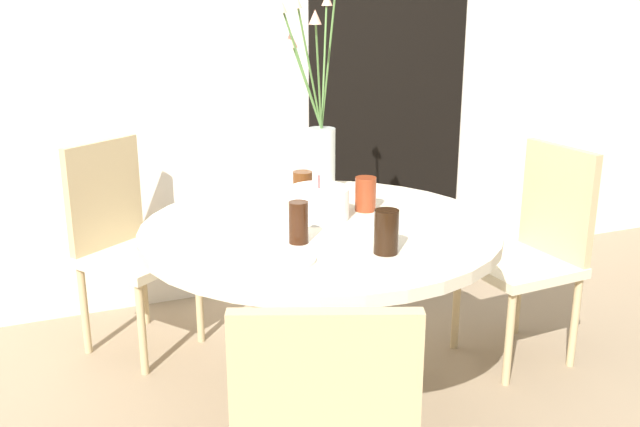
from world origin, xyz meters
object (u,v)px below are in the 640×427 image
drink_glass_1 (366,194)px  drink_glass_3 (298,222)px  birthday_cake (319,203)px  chair_near_front (535,243)px  drink_glass_0 (303,187)px  side_plate (285,259)px  chair_far_back (124,235)px  drink_glass_2 (386,232)px  flower_vase (319,130)px

drink_glass_1 → drink_glass_3: size_ratio=0.92×
birthday_cake → chair_near_front: bearing=-0.8°
chair_near_front → drink_glass_0: size_ratio=7.61×
side_plate → drink_glass_0: size_ratio=1.58×
side_plate → chair_near_front: bearing=15.9°
birthday_cake → drink_glass_3: 0.27m
drink_glass_1 → birthday_cake: bearing=-174.5°
chair_near_front → drink_glass_3: (-1.12, -0.21, 0.29)m
chair_far_back → drink_glass_2: chair_far_back is taller
drink_glass_2 → drink_glass_0: bearing=92.5°
drink_glass_2 → birthday_cake: bearing=97.0°
chair_near_front → birthday_cake: size_ratio=4.19×
drink_glass_3 → chair_far_back: bearing=114.3°
chair_far_back → flower_vase: size_ratio=1.09×
drink_glass_2 → chair_far_back: bearing=119.3°
side_plate → drink_glass_3: 0.18m
chair_near_front → drink_glass_3: size_ratio=6.62×
birthday_cake → drink_glass_1: size_ratio=1.71×
birthday_cake → drink_glass_3: size_ratio=1.58×
chair_far_back → side_plate: (0.33, -1.09, 0.22)m
side_plate → drink_glass_1: (0.45, 0.38, 0.06)m
drink_glass_0 → drink_glass_1: bearing=-49.6°
chair_near_front → drink_glass_2: 1.03m
birthday_cake → drink_glass_0: birthday_cake is taller
chair_near_front → drink_glass_1: bearing=-96.0°
drink_glass_0 → drink_glass_3: (-0.18, -0.44, 0.01)m
flower_vase → drink_glass_2: (-0.09, -0.74, -0.18)m
drink_glass_2 → drink_glass_3: bearing=137.8°
drink_glass_2 → chair_near_front: bearing=23.8°
drink_glass_3 → flower_vase: bearing=61.5°
drink_glass_3 → drink_glass_0: bearing=67.2°
chair_near_front → drink_glass_3: chair_near_front is taller
flower_vase → drink_glass_0: 0.25m
flower_vase → drink_glass_1: size_ratio=6.59×
birthday_cake → drink_glass_0: 0.22m
chair_far_back → birthday_cake: chair_far_back is taller
chair_far_back → birthday_cake: 0.98m
chair_far_back → flower_vase: flower_vase is taller
drink_glass_1 → drink_glass_2: 0.45m
drink_glass_2 → drink_glass_3: (-0.21, 0.19, -0.00)m
side_plate → drink_glass_0: bearing=64.0°
drink_glass_1 → drink_glass_3: bearing=-145.8°
chair_far_back → drink_glass_0: bearing=-75.0°
flower_vase → drink_glass_3: bearing=-118.5°
drink_glass_2 → drink_glass_3: drink_glass_2 is taller
birthday_cake → drink_glass_1: 0.19m
drink_glass_0 → birthday_cake: bearing=-96.1°
drink_glass_3 → drink_glass_1: bearing=34.2°
birthday_cake → drink_glass_3: bearing=-126.0°
birthday_cake → drink_glass_2: 0.42m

